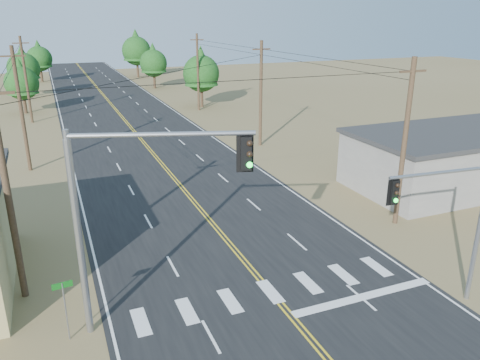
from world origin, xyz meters
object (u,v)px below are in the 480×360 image
signal_mast_right (456,214)px  street_sign (65,302)px  building_right (454,159)px  signal_mast_left (128,201)px

signal_mast_right → street_sign: (-15.44, 3.73, -2.59)m
building_right → signal_mast_left: (-25.16, -8.40, 3.64)m
building_right → signal_mast_left: 26.78m
street_sign → building_right: bearing=9.3°
signal_mast_left → signal_mast_right: signal_mast_left is taller
building_right → signal_mast_right: signal_mast_right is taller
building_right → signal_mast_right: size_ratio=2.33×
signal_mast_left → street_sign: size_ratio=3.25×
signal_mast_right → building_right: bearing=48.5°
signal_mast_left → street_sign: bearing=-170.4°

